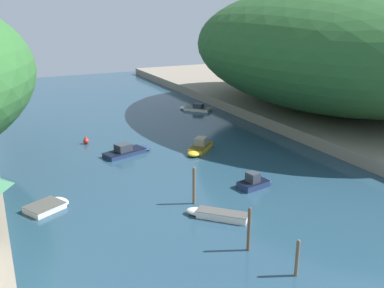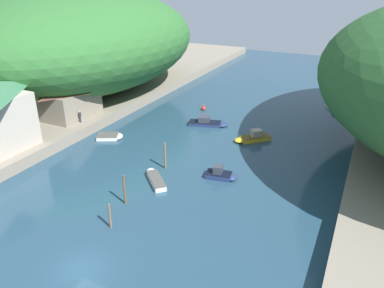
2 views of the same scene
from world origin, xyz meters
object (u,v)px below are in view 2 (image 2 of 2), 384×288
(boat_navy_launch, at_px, (252,138))
(person_on_quay, at_px, (80,116))
(boat_small_dinghy, at_px, (155,178))
(boat_moored_right, at_px, (222,174))
(boat_yellow_tender, at_px, (208,123))
(boat_cabin_cruiser, at_px, (111,136))
(boathouse_shed, at_px, (70,99))
(boat_far_upstream, at_px, (336,107))
(channel_buoy_near, at_px, (203,108))

(boat_navy_launch, xyz_separation_m, person_on_quay, (-23.13, -7.69, 1.98))
(boat_small_dinghy, relative_size, boat_moored_right, 1.19)
(boat_navy_launch, xyz_separation_m, boat_moored_right, (0.13, -11.42, -0.01))
(boat_yellow_tender, bearing_deg, boat_cabin_cruiser, -61.43)
(boathouse_shed, distance_m, boat_navy_launch, 26.98)
(boat_far_upstream, relative_size, boat_navy_launch, 1.10)
(boat_cabin_cruiser, bearing_deg, boathouse_shed, -127.92)
(boat_small_dinghy, height_order, channel_buoy_near, channel_buoy_near)
(boathouse_shed, bearing_deg, boat_small_dinghy, -24.31)
(boat_cabin_cruiser, relative_size, boat_small_dinghy, 0.92)
(boathouse_shed, relative_size, boat_small_dinghy, 1.94)
(person_on_quay, bearing_deg, boat_far_upstream, -67.76)
(boathouse_shed, relative_size, boat_far_upstream, 1.64)
(boat_cabin_cruiser, height_order, boat_small_dinghy, boat_small_dinghy)
(boat_moored_right, xyz_separation_m, channel_buoy_near, (-11.32, 20.03, -0.04))
(boat_yellow_tender, relative_size, channel_buoy_near, 5.93)
(boat_yellow_tender, distance_m, channel_buoy_near, 6.87)
(boat_yellow_tender, xyz_separation_m, boat_moored_right, (7.81, -14.13, 0.05))
(boat_small_dinghy, bearing_deg, boat_moored_right, -15.31)
(boat_far_upstream, relative_size, boat_moored_right, 1.42)
(boat_small_dinghy, xyz_separation_m, boat_navy_launch, (6.28, 15.16, 0.16))
(boat_cabin_cruiser, relative_size, person_on_quay, 2.41)
(channel_buoy_near, height_order, person_on_quay, person_on_quay)
(person_on_quay, bearing_deg, boat_cabin_cruiser, -108.17)
(boat_small_dinghy, xyz_separation_m, channel_buoy_near, (-4.91, 23.77, 0.11))
(boat_far_upstream, xyz_separation_m, boat_small_dinghy, (-15.02, -34.06, -0.06))
(boat_navy_launch, bearing_deg, boathouse_shed, 59.53)
(boat_small_dinghy, bearing_deg, boat_cabin_cruiser, 101.87)
(boat_yellow_tender, xyz_separation_m, person_on_quay, (-15.46, -10.40, 2.04))
(boathouse_shed, distance_m, person_on_quay, 3.61)
(boat_cabin_cruiser, xyz_separation_m, boat_navy_launch, (17.90, 7.74, 0.20))
(boat_far_upstream, bearing_deg, boat_navy_launch, -153.20)
(boat_cabin_cruiser, bearing_deg, boat_yellow_tender, 108.09)
(boat_moored_right, bearing_deg, boat_yellow_tender, -161.10)
(boat_cabin_cruiser, height_order, boat_navy_launch, boat_navy_launch)
(boat_navy_launch, relative_size, boat_moored_right, 1.30)
(boat_far_upstream, distance_m, person_on_quay, 41.56)
(channel_buoy_near, bearing_deg, boat_small_dinghy, -78.33)
(boat_far_upstream, bearing_deg, boat_yellow_tender, -173.77)
(boat_moored_right, height_order, channel_buoy_near, boat_moored_right)
(boathouse_shed, bearing_deg, boat_navy_launch, 13.54)
(boat_navy_launch, distance_m, person_on_quay, 24.46)
(boat_small_dinghy, bearing_deg, boat_yellow_tender, 48.91)
(person_on_quay, bearing_deg, boat_small_dinghy, -131.50)
(boathouse_shed, distance_m, boat_far_upstream, 43.05)
(boat_cabin_cruiser, height_order, channel_buoy_near, channel_buoy_near)
(boat_navy_launch, bearing_deg, boat_far_upstream, -68.84)
(boathouse_shed, height_order, boat_yellow_tender, boathouse_shed)
(boat_far_upstream, xyz_separation_m, boat_moored_right, (-8.61, -30.32, 0.10))
(boat_small_dinghy, distance_m, boat_navy_launch, 16.41)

